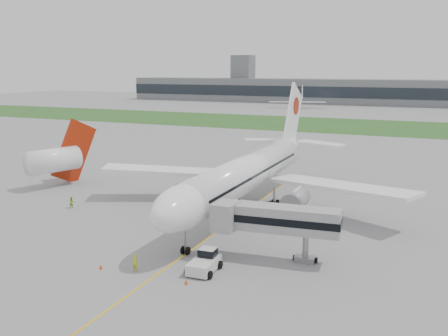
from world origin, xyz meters
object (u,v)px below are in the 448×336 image
at_px(airliner, 249,171).
at_px(neighbor_aircraft, 56,159).
at_px(ground_crew_near, 135,262).
at_px(pushback_tug, 205,262).
at_px(jet_bridge, 272,219).

bearing_deg(airliner, neighbor_aircraft, 179.78).
bearing_deg(airliner, ground_crew_near, -95.65).
relative_size(airliner, ground_crew_near, 29.23).
height_order(airliner, ground_crew_near, airliner).
bearing_deg(ground_crew_near, neighbor_aircraft, -38.99).
xyz_separation_m(ground_crew_near, neighbor_aircraft, (-33.27, 26.14, 3.89)).
bearing_deg(pushback_tug, ground_crew_near, -159.36).
distance_m(pushback_tug, jet_bridge, 8.50).
xyz_separation_m(pushback_tug, jet_bridge, (5.36, 5.52, 3.62)).
distance_m(ground_crew_near, neighbor_aircraft, 42.49).
xyz_separation_m(airliner, neighbor_aircraft, (-35.84, 0.14, -0.85)).
distance_m(airliner, neighbor_aircraft, 35.85).
relative_size(airliner, jet_bridge, 4.02).
bearing_deg(neighbor_aircraft, ground_crew_near, -19.17).
bearing_deg(pushback_tug, airliner, 96.95).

